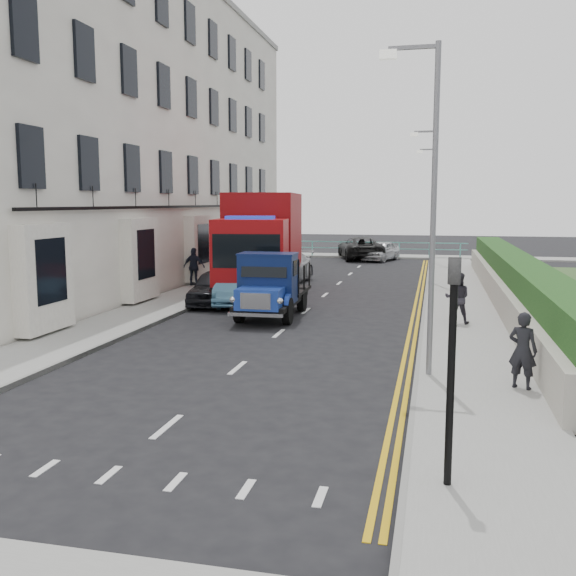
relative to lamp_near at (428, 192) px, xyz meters
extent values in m
plane|color=black|center=(-4.18, 2.00, -4.00)|extent=(120.00, 120.00, 0.00)
cube|color=gray|center=(-9.38, 11.00, -3.94)|extent=(2.40, 38.00, 0.12)
cube|color=gray|center=(1.12, 11.00, -3.94)|extent=(2.60, 38.00, 0.12)
cube|color=gray|center=(-4.18, 31.00, -3.94)|extent=(30.00, 2.50, 0.12)
plane|color=#505E6D|center=(-4.18, 62.00, -4.00)|extent=(120.00, 120.00, 0.00)
cube|color=white|center=(-13.68, 15.00, 3.00)|extent=(6.00, 30.00, 14.00)
cube|color=black|center=(-10.53, 15.00, -0.40)|extent=(0.12, 28.00, 0.10)
cube|color=#B2AD9E|center=(2.42, 11.00, -3.45)|extent=(0.30, 28.00, 1.00)
cube|color=#154216|center=(3.12, 11.00, -3.05)|extent=(1.20, 28.00, 1.70)
cube|color=#59B2A5|center=(-4.18, 30.20, -2.92)|extent=(13.00, 0.08, 0.06)
cube|color=#59B2A5|center=(-4.18, 30.20, -3.35)|extent=(13.00, 0.06, 0.05)
cylinder|color=slate|center=(0.12, 0.00, -0.50)|extent=(0.12, 0.12, 7.00)
cube|color=slate|center=(-0.38, 0.00, 2.90)|extent=(1.00, 0.08, 0.08)
cube|color=beige|center=(-0.88, 0.00, 2.78)|extent=(0.35, 0.18, 0.18)
cylinder|color=slate|center=(0.12, 16.00, -0.50)|extent=(0.12, 0.12, 7.00)
cube|color=slate|center=(-0.38, 16.00, 2.90)|extent=(1.00, 0.08, 0.08)
cube|color=beige|center=(-0.88, 16.00, 2.78)|extent=(0.35, 0.18, 0.18)
cylinder|color=slate|center=(0.12, 26.00, -0.50)|extent=(0.12, 0.12, 7.00)
cube|color=slate|center=(-0.38, 26.00, 2.90)|extent=(1.00, 0.08, 0.08)
cube|color=beige|center=(-0.88, 26.00, 2.78)|extent=(0.35, 0.18, 0.18)
cylinder|color=black|center=(0.42, -5.50, -2.50)|extent=(0.10, 0.10, 3.00)
imported|color=black|center=(0.42, -5.50, -1.40)|extent=(0.16, 0.20, 1.00)
cylinder|color=black|center=(-5.79, 5.37, -3.57)|extent=(0.25, 0.85, 0.85)
cylinder|color=black|center=(-4.23, 5.40, -3.57)|extent=(0.25, 0.85, 0.85)
cylinder|color=black|center=(-5.84, 7.84, -3.57)|extent=(0.25, 0.85, 0.85)
cylinder|color=black|center=(-4.29, 7.87, -3.57)|extent=(0.25, 0.85, 0.85)
cube|color=black|center=(-5.04, 6.62, -3.45)|extent=(1.78, 4.28, 0.16)
cube|color=#1C399B|center=(-5.00, 4.99, -3.13)|extent=(1.40, 1.18, 0.64)
cube|color=silver|center=(-4.98, 4.40, -3.13)|extent=(0.93, 0.09, 0.49)
cube|color=#0C1946|center=(-5.02, 6.00, -2.63)|extent=(1.79, 1.10, 1.55)
cube|color=black|center=(-5.06, 7.68, -3.25)|extent=(1.91, 2.52, 0.11)
cylinder|color=black|center=(-7.56, 8.68, -3.40)|extent=(0.50, 1.24, 1.20)
cylinder|color=black|center=(-5.28, 8.98, -3.40)|extent=(0.50, 1.24, 1.20)
cylinder|color=black|center=(-8.00, 12.05, -3.40)|extent=(0.50, 1.24, 1.20)
cylinder|color=black|center=(-5.73, 12.35, -3.40)|extent=(0.50, 1.24, 1.20)
cylinder|color=black|center=(-8.32, 14.43, -3.40)|extent=(0.50, 1.24, 1.20)
cylinder|color=black|center=(-6.04, 14.74, -3.40)|extent=(0.50, 1.24, 1.20)
cube|color=black|center=(-6.79, 11.66, -3.18)|extent=(3.50, 7.92, 0.27)
cube|color=maroon|center=(-6.42, 8.83, -2.03)|extent=(2.88, 2.41, 2.41)
cube|color=black|center=(-6.29, 7.84, -1.92)|extent=(2.40, 0.40, 1.20)
cube|color=maroon|center=(-6.95, 12.85, -1.48)|extent=(3.46, 6.00, 3.28)
imported|color=black|center=(-7.78, 8.72, -3.35)|extent=(1.91, 3.92, 1.29)
imported|color=teal|center=(-6.78, 9.00, -3.30)|extent=(2.00, 4.41, 1.40)
imported|color=#9B9B9F|center=(-6.78, 15.27, -3.26)|extent=(2.42, 5.22, 1.48)
imported|color=black|center=(-4.68, 29.00, -3.25)|extent=(3.88, 5.87, 1.50)
imported|color=#BCBDC2|center=(-3.25, 28.15, -3.35)|extent=(2.56, 4.06, 1.29)
imported|color=black|center=(1.92, -0.67, -3.11)|extent=(0.66, 0.57, 1.54)
imported|color=#29272F|center=(0.89, 6.16, -3.10)|extent=(0.78, 0.62, 1.56)
imported|color=#191F2E|center=(-10.18, 12.79, -3.04)|extent=(0.98, 0.41, 1.68)
imported|color=#402F2E|center=(-9.34, 13.76, -3.01)|extent=(1.00, 0.98, 1.74)
camera|label=1|loc=(0.17, -13.75, -0.21)|focal=40.00mm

